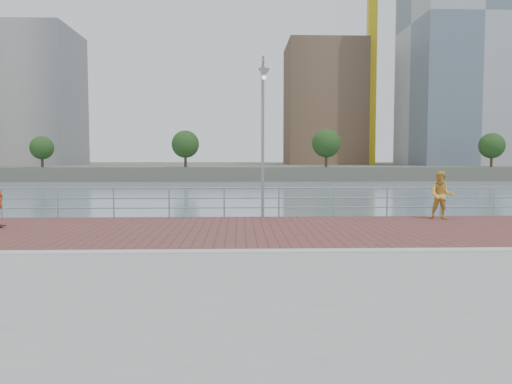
{
  "coord_description": "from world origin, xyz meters",
  "views": [
    {
      "loc": [
        -0.45,
        -11.61,
        2.25
      ],
      "look_at": [
        0.0,
        2.0,
        1.3
      ],
      "focal_mm": 35.0,
      "sensor_mm": 36.0,
      "label": 1
    }
  ],
  "objects": [
    {
      "name": "curb",
      "position": [
        0.0,
        0.0,
        0.03
      ],
      "size": [
        40.0,
        0.4,
        0.06
      ],
      "primitive_type": "cube",
      "color": "#B7B5AD",
      "rests_on": "seawall"
    },
    {
      "name": "bystander",
      "position": [
        6.81,
        6.03,
        0.88
      ],
      "size": [
        1.02,
        0.92,
        1.73
      ],
      "primitive_type": "imported",
      "rotation": [
        0.0,
        0.0,
        -0.38
      ],
      "color": "gold",
      "rests_on": "brick_lane"
    },
    {
      "name": "tower_crane",
      "position": [
        27.36,
        104.0,
        33.5
      ],
      "size": [
        47.0,
        2.0,
        50.7
      ],
      "color": "gold",
      "rests_on": "far_shore"
    },
    {
      "name": "guardrail",
      "position": [
        0.0,
        7.0,
        0.69
      ],
      "size": [
        39.06,
        0.06,
        1.13
      ],
      "color": "#8C9EA8",
      "rests_on": "brick_lane"
    },
    {
      "name": "brick_lane",
      "position": [
        0.0,
        3.6,
        0.01
      ],
      "size": [
        40.0,
        6.8,
        0.02
      ],
      "primitive_type": "cube",
      "color": "brown",
      "rests_on": "seawall"
    },
    {
      "name": "shoreline_trees",
      "position": [
        19.54,
        77.0,
        4.42
      ],
      "size": [
        169.81,
        5.1,
        6.81
      ],
      "color": "#473323",
      "rests_on": "far_shore"
    },
    {
      "name": "skyline",
      "position": [
        29.28,
        104.1,
        23.79
      ],
      "size": [
        233.0,
        41.0,
        62.4
      ],
      "color": "#ADA38E",
      "rests_on": "far_shore"
    },
    {
      "name": "street_lamp",
      "position": [
        0.39,
        6.09,
        3.94
      ],
      "size": [
        0.4,
        1.18,
        5.55
      ],
      "color": "gray",
      "rests_on": "brick_lane"
    },
    {
      "name": "far_shore",
      "position": [
        0.0,
        122.5,
        -0.75
      ],
      "size": [
        320.0,
        95.0,
        2.5
      ],
      "primitive_type": "cube",
      "color": "#4C5142",
      "rests_on": "ground"
    },
    {
      "name": "water",
      "position": [
        0.0,
        0.0,
        -2.0
      ],
      "size": [
        400.0,
        400.0,
        0.0
      ],
      "primitive_type": "plane",
      "color": "slate",
      "rests_on": "ground"
    }
  ]
}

